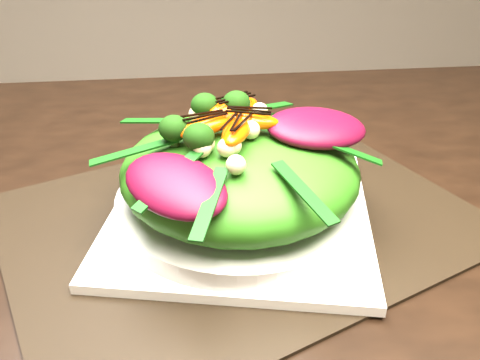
{
  "coord_description": "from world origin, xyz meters",
  "views": [
    {
      "loc": [
        -0.31,
        -0.42,
        1.04
      ],
      "look_at": [
        -0.26,
        0.0,
        0.8
      ],
      "focal_mm": 38.0,
      "sensor_mm": 36.0,
      "label": 1
    }
  ],
  "objects": [
    {
      "name": "dining_table",
      "position": [
        0.0,
        0.0,
        0.73
      ],
      "size": [
        1.6,
        0.9,
        0.75
      ],
      "primitive_type": "cube",
      "color": "black",
      "rests_on": "floor"
    },
    {
      "name": "placemat",
      "position": [
        -0.26,
        0.0,
        0.75
      ],
      "size": [
        0.54,
        0.49,
        0.0
      ],
      "primitive_type": "cube",
      "rotation": [
        0.0,
        0.0,
        0.41
      ],
      "color": "black",
      "rests_on": "dining_table"
    },
    {
      "name": "plate_base",
      "position": [
        -0.26,
        0.0,
        0.76
      ],
      "size": [
        0.3,
        0.3,
        0.01
      ],
      "primitive_type": "cube",
      "rotation": [
        0.0,
        0.0,
        -0.21
      ],
      "color": "white",
      "rests_on": "placemat"
    },
    {
      "name": "salad_bowl",
      "position": [
        -0.26,
        0.0,
        0.77
      ],
      "size": [
        0.32,
        0.32,
        0.02
      ],
      "primitive_type": "cylinder",
      "rotation": [
        0.0,
        0.0,
        -0.4
      ],
      "color": "silver",
      "rests_on": "plate_base"
    },
    {
      "name": "lettuce_mound",
      "position": [
        -0.26,
        0.0,
        0.81
      ],
      "size": [
        0.26,
        0.26,
        0.08
      ],
      "primitive_type": "ellipsoid",
      "rotation": [
        0.0,
        0.0,
        -0.15
      ],
      "color": "#2E6C14",
      "rests_on": "salad_bowl"
    },
    {
      "name": "radicchio_leaf",
      "position": [
        -0.19,
        -0.0,
        0.85
      ],
      "size": [
        0.11,
        0.08,
        0.02
      ],
      "primitive_type": "ellipsoid",
      "rotation": [
        0.0,
        0.0,
        0.15
      ],
      "color": "#46071A",
      "rests_on": "lettuce_mound"
    },
    {
      "name": "orange_segment",
      "position": [
        -0.27,
        0.03,
        0.85
      ],
      "size": [
        0.06,
        0.04,
        0.02
      ],
      "primitive_type": "ellipsoid",
      "rotation": [
        0.0,
        0.0,
        0.4
      ],
      "color": "#DF4303",
      "rests_on": "lettuce_mound"
    },
    {
      "name": "broccoli_floret",
      "position": [
        -0.32,
        0.03,
        0.86
      ],
      "size": [
        0.04,
        0.04,
        0.04
      ],
      "primitive_type": "sphere",
      "rotation": [
        0.0,
        0.0,
        0.03
      ],
      "color": "black",
      "rests_on": "lettuce_mound"
    },
    {
      "name": "macadamia_nut",
      "position": [
        -0.23,
        -0.04,
        0.85
      ],
      "size": [
        0.02,
        0.02,
        0.02
      ],
      "primitive_type": "sphere",
      "rotation": [
        0.0,
        0.0,
        -0.26
      ],
      "color": "beige",
      "rests_on": "lettuce_mound"
    },
    {
      "name": "balsamic_drizzle",
      "position": [
        -0.27,
        0.03,
        0.86
      ],
      "size": [
        0.04,
        0.02,
        0.0
      ],
      "primitive_type": "cube",
      "rotation": [
        0.0,
        0.0,
        0.4
      ],
      "color": "black",
      "rests_on": "orange_segment"
    }
  ]
}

